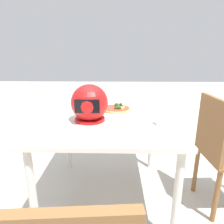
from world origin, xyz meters
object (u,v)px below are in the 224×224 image
object	(u,v)px
pizza	(117,109)
motorcycle_helmet	(90,104)
dining_table	(107,127)
chair_side	(221,148)
drinking_glass	(162,118)

from	to	relation	value
pizza	motorcycle_helmet	bearing A→B (deg)	51.03
dining_table	pizza	xyz separation A→B (m)	(-0.07, -0.17, 0.11)
dining_table	chair_side	xyz separation A→B (m)	(-0.86, 0.09, -0.13)
dining_table	motorcycle_helmet	world-z (taller)	motorcycle_helmet
pizza	drinking_glass	world-z (taller)	drinking_glass
pizza	motorcycle_helmet	distance (m)	0.33
motorcycle_helmet	drinking_glass	world-z (taller)	motorcycle_helmet
motorcycle_helmet	drinking_glass	xyz separation A→B (m)	(-0.51, 0.09, -0.08)
motorcycle_helmet	chair_side	size ratio (longest dim) A/B	0.30
dining_table	drinking_glass	xyz separation A→B (m)	(-0.38, 0.16, 0.13)
pizza	drinking_glass	size ratio (longest dim) A/B	2.47
motorcycle_helmet	chair_side	distance (m)	1.04
chair_side	dining_table	bearing A→B (deg)	-5.70
drinking_glass	chair_side	xyz separation A→B (m)	(-0.48, -0.07, -0.26)
dining_table	pizza	bearing A→B (deg)	-112.76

